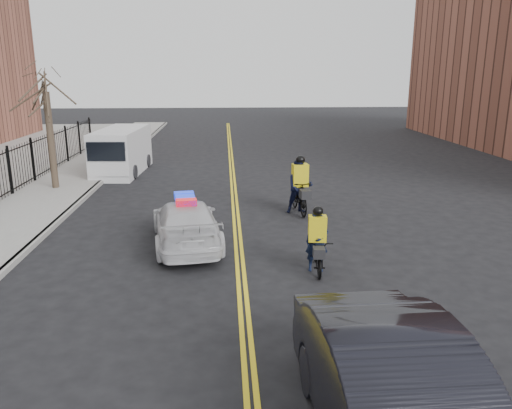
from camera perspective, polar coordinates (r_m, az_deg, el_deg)
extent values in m
plane|color=black|center=(12.33, -1.66, -8.73)|extent=(120.00, 120.00, 0.00)
cube|color=yellow|center=(19.91, -2.70, 0.58)|extent=(0.10, 60.00, 0.01)
cube|color=yellow|center=(19.91, -2.24, 0.59)|extent=(0.10, 60.00, 0.01)
cube|color=gray|center=(21.13, -23.25, 0.40)|extent=(3.00, 60.00, 0.15)
cube|color=gray|center=(20.67, -19.34, 0.48)|extent=(0.20, 60.00, 0.15)
cylinder|color=#382B21|center=(22.65, -22.39, 6.76)|extent=(0.28, 0.28, 4.00)
imported|color=silver|center=(14.72, -8.00, -2.13)|extent=(2.50, 4.78, 1.32)
cube|color=#0C26CC|center=(14.52, -8.11, 0.67)|extent=(0.72, 1.28, 0.16)
imported|color=black|center=(6.99, 16.35, -21.42)|extent=(2.08, 5.41, 1.76)
cube|color=silver|center=(25.95, -15.08, 5.93)|extent=(2.23, 5.26, 2.19)
cube|color=silver|center=(23.86, -16.41, 4.61)|extent=(1.90, 0.88, 1.14)
cube|color=black|center=(23.40, -16.77, 5.82)|extent=(1.72, 0.20, 0.86)
cylinder|color=black|center=(24.90, -17.86, 3.57)|extent=(0.28, 0.68, 0.67)
cylinder|color=black|center=(24.40, -13.80, 3.64)|extent=(0.28, 0.68, 0.67)
cylinder|color=black|center=(27.77, -15.99, 4.84)|extent=(0.28, 0.68, 0.67)
cylinder|color=black|center=(27.32, -12.32, 4.92)|extent=(0.28, 0.68, 0.67)
imported|color=black|center=(12.88, 6.93, -5.58)|extent=(0.77, 1.79, 0.91)
imported|color=black|center=(12.77, 6.98, -4.21)|extent=(0.61, 0.43, 1.57)
cube|color=gold|center=(12.66, 7.03, -2.73)|extent=(0.47, 0.35, 0.66)
sphere|color=black|center=(12.53, 7.09, -0.78)|extent=(0.26, 0.26, 0.26)
cube|color=black|center=(12.22, 7.21, -5.47)|extent=(0.31, 0.35, 0.24)
imported|color=black|center=(17.95, 5.00, 0.97)|extent=(0.80, 2.12, 1.25)
imported|color=black|center=(17.87, 5.02, 2.03)|extent=(1.01, 0.82, 1.93)
cube|color=gold|center=(17.78, 5.05, 3.36)|extent=(0.58, 0.43, 0.81)
sphere|color=black|center=(17.68, 5.09, 5.10)|extent=(0.32, 0.32, 0.32)
cube|color=black|center=(17.19, 5.64, 1.18)|extent=(0.39, 0.43, 0.30)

